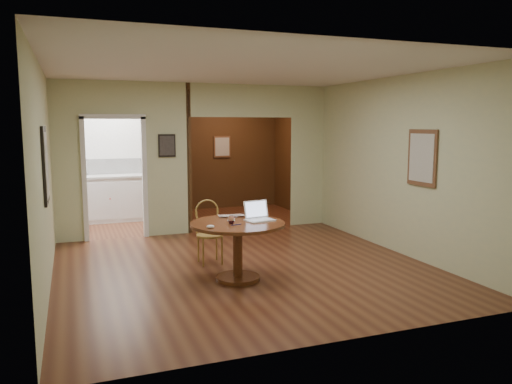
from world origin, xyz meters
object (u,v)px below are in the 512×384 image
object	(u,v)px
open_laptop	(258,215)
closed_laptop	(232,217)
chair	(209,228)
dining_table	(238,237)

from	to	relation	value
open_laptop	closed_laptop	distance (m)	0.38
chair	closed_laptop	world-z (taller)	chair
chair	open_laptop	distance (m)	1.01
open_laptop	closed_laptop	xyz separation A→B (m)	(-0.27, 0.27, -0.05)
dining_table	chair	world-z (taller)	chair
open_laptop	closed_laptop	size ratio (longest dim) A/B	1.11
chair	closed_laptop	distance (m)	0.67
dining_table	closed_laptop	size ratio (longest dim) A/B	3.44
chair	open_laptop	xyz separation A→B (m)	(0.43, -0.86, 0.31)
closed_laptop	chair	bearing A→B (deg)	110.76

